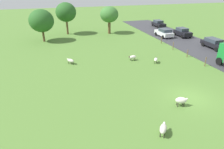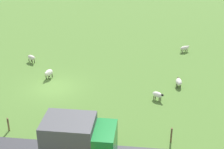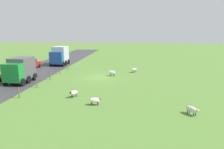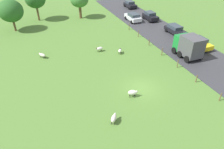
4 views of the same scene
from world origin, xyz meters
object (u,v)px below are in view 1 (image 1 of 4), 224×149
car_2 (164,32)px  sheep_1 (71,61)px  sheep_4 (133,57)px  car_5 (182,32)px  tree_2 (41,21)px  tree_1 (109,15)px  tree_0 (66,12)px  car_3 (159,23)px  car_4 (214,43)px  sheep_0 (181,100)px  sheep_2 (156,60)px  sheep_3 (163,129)px

car_2 → sheep_1: bearing=-154.2°
sheep_4 → car_5: car_5 is taller
tree_2 → tree_1: bearing=11.1°
sheep_4 → tree_0: (-7.07, 18.38, 3.96)m
car_3 → car_4: 18.20m
tree_2 → sheep_0: bearing=-65.8°
sheep_0 → car_2: bearing=63.1°
sheep_2 → car_2: size_ratio=0.24×
tree_1 → tree_2: tree_2 is taller
sheep_1 → sheep_2: size_ratio=1.13×
sheep_3 → tree_1: bearing=80.7°
sheep_1 → tree_0: size_ratio=0.18×
sheep_2 → sheep_3: bearing=-116.2°
car_3 → car_2: bearing=-112.5°
sheep_4 → car_4: car_4 is taller
sheep_0 → car_5: (14.79, 21.27, 0.36)m
sheep_1 → car_2: 21.44m
sheep_3 → tree_2: bearing=106.1°
sheep_1 → car_5: (22.87, 8.44, 0.46)m
tree_1 → car_4: bearing=-48.5°
sheep_0 → sheep_3: (-3.35, -2.79, -0.02)m
sheep_4 → tree_2: (-11.77, 13.87, 3.24)m
sheep_3 → tree_1: tree_1 is taller
sheep_2 → tree_0: bearing=115.6°
car_2 → tree_2: bearing=171.4°
car_3 → car_4: size_ratio=0.86×
sheep_0 → tree_0: size_ratio=0.18×
sheep_0 → sheep_3: sheep_0 is taller
car_3 → tree_2: bearing=-167.9°
sheep_0 → sheep_2: (2.86, 9.87, -0.07)m
car_3 → tree_1: bearing=-167.0°
sheep_2 → tree_1: (-1.17, 18.30, 3.39)m
tree_0 → car_2: (18.03, -7.93, -3.54)m
tree_1 → car_2: (9.53, -6.03, -2.98)m
sheep_4 → car_3: size_ratio=0.29×
sheep_1 → car_3: car_3 is taller
sheep_4 → tree_1: bearing=85.0°
tree_1 → car_4: size_ratio=1.21×
tree_2 → car_2: 23.16m
car_2 → car_3: 9.85m
tree_1 → car_5: bearing=-27.8°
car_2 → tree_0: bearing=156.3°
tree_0 → car_3: bearing=3.1°
sheep_0 → car_3: size_ratio=0.29×
tree_1 → car_3: 13.98m
sheep_2 → tree_2: bearing=132.5°
sheep_3 → car_5: (18.14, 24.05, 0.38)m
car_4 → sheep_1: bearing=-179.5°
sheep_0 → tree_2: (-11.51, 25.57, 3.15)m
sheep_4 → tree_0: tree_0 is taller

